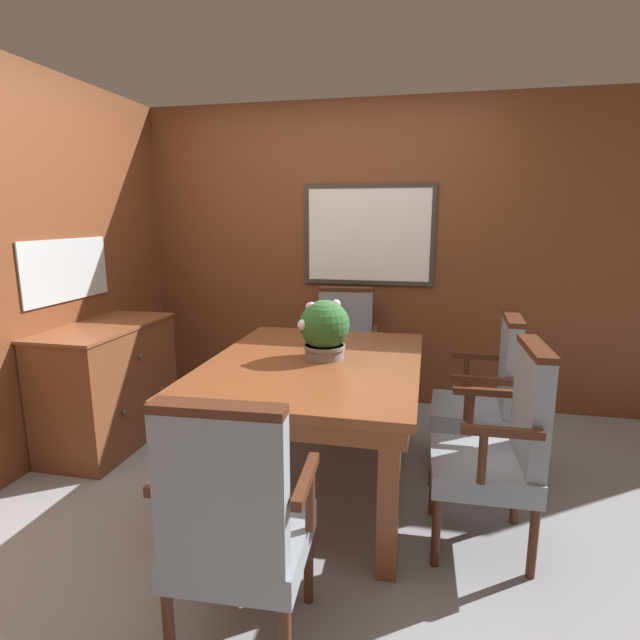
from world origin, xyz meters
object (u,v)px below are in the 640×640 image
Objects in this scene: chair_right_near at (501,443)px; potted_plant at (324,329)px; chair_right_far at (486,394)px; chair_head_far at (344,349)px; chair_head_near at (235,523)px; dining_table at (314,377)px; sideboard_cabinet at (109,385)px.

chair_right_near is 1.08m from potted_plant.
chair_right_far is 0.67m from chair_right_near.
chair_head_near is at bearing -94.56° from chair_head_far.
potted_plant is at bearing -70.98° from chair_right_far.
sideboard_cabinet reaches higher than dining_table.
chair_head_far is (-0.02, 1.16, -0.14)m from dining_table.
dining_table is at bearing -10.28° from sideboard_cabinet.
potted_plant is at bearing -91.32° from chair_head_far.
sideboard_cabinet is at bearing -46.99° from chair_head_near.
chair_head_far is at bearing 91.16° from dining_table.
chair_head_near is at bearing -92.56° from potted_plant.
dining_table is 1.53× the size of chair_right_far.
chair_head_near is 1.30m from potted_plant.
chair_head_far is at bearing -127.00° from chair_right_far.
potted_plant is at bearing -95.52° from chair_head_near.
dining_table is 4.60× the size of potted_plant.
chair_right_near is at bearing -13.95° from sideboard_cabinet.
chair_right_near is 2.99× the size of potted_plant.
chair_head_near is 1.00× the size of chair_right_far.
chair_right_far is 1.00× the size of chair_right_near.
potted_plant is (-0.92, 0.40, 0.41)m from chair_right_near.
sideboard_cabinet is (-1.49, -0.88, -0.11)m from chair_head_far.
chair_right_near is (0.96, -0.34, -0.14)m from dining_table.
sideboard_cabinet is at bearing -105.30° from chair_right_near.
sideboard_cabinet is at bearing 169.72° from dining_table.
chair_head_near is 2.33m from chair_head_far.
chair_head_near is 1.79m from chair_right_far.
potted_plant is (0.07, -1.09, 0.41)m from chair_head_far.
potted_plant reaches higher than chair_head_near.
dining_table is at bearing -93.71° from chair_head_far.
chair_head_far and chair_right_near have the same top height.
potted_plant is (0.04, 0.06, 0.27)m from dining_table.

